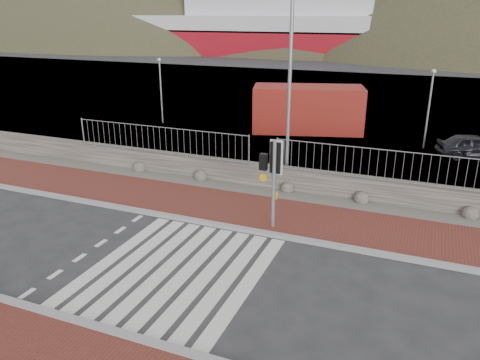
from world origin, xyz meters
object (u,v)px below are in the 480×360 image
at_px(traffic_signal_far, 273,166).
at_px(streetlight, 294,65).
at_px(shipping_container, 308,109).
at_px(car_a, 474,146).
at_px(ferry, 246,21).

xyz_separation_m(traffic_signal_far, streetlight, (-0.72, 4.51, 2.66)).
height_order(streetlight, shipping_container, streetlight).
relative_size(shipping_container, car_a, 1.87).
height_order(traffic_signal_far, car_a, traffic_signal_far).
bearing_deg(traffic_signal_far, car_a, -115.52).
bearing_deg(car_a, traffic_signal_far, 132.97).
bearing_deg(ferry, car_a, -58.10).
xyz_separation_m(ferry, traffic_signal_far, (26.26, -64.34, -3.16)).
bearing_deg(car_a, streetlight, 116.30).
height_order(ferry, shipping_container, ferry).
bearing_deg(traffic_signal_far, shipping_container, -75.46).
height_order(ferry, streetlight, ferry).
relative_size(traffic_signal_far, shipping_container, 0.47).
height_order(traffic_signal_far, shipping_container, traffic_signal_far).
height_order(streetlight, car_a, streetlight).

